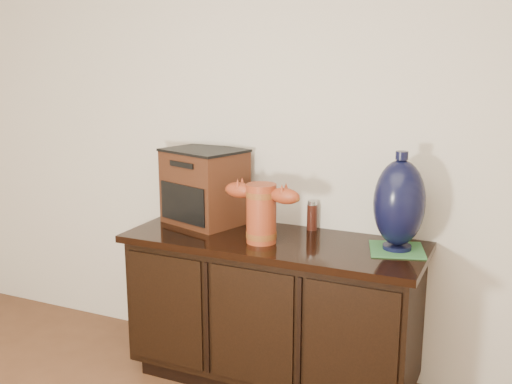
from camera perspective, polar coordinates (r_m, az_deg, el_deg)
The scene contains 6 objects.
sideboard at distance 3.04m, azimuth 1.60°, elevation -11.13°, with size 1.46×0.56×0.75m.
terracotta_vessel at distance 2.81m, azimuth 0.52°, elevation -1.70°, with size 0.40×0.16×0.28m.
tv_radio at distance 3.16m, azimuth -4.92°, elevation 0.55°, with size 0.47×0.42×0.39m.
green_mat at distance 2.81m, azimuth 13.26°, elevation -5.35°, with size 0.24×0.24×0.01m, color #32703A.
lamp_base at distance 2.76m, azimuth 13.49°, elevation -1.06°, with size 0.29×0.29×0.45m.
spray_can at distance 3.05m, azimuth 5.36°, elevation -2.23°, with size 0.05×0.05×0.15m.
Camera 1 is at (1.07, -0.34, 1.62)m, focal length 42.00 mm.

